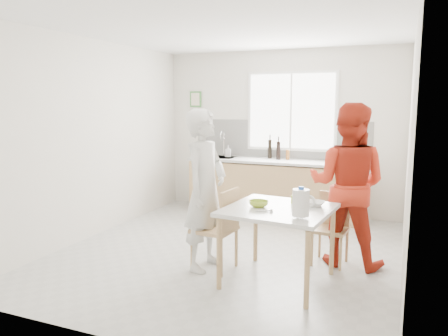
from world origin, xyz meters
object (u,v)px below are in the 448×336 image
(person_red, at_px, (347,185))
(wine_bottle_b, at_px, (278,150))
(dining_table, at_px, (278,216))
(wine_bottle_a, at_px, (270,149))
(chair_far, at_px, (332,225))
(milk_jug, at_px, (301,202))
(chair_left, at_px, (220,226))
(person_white, at_px, (205,190))
(bowl_green, at_px, (259,204))
(bowl_white, at_px, (315,204))

(person_red, height_order, wine_bottle_b, person_red)
(dining_table, relative_size, wine_bottle_a, 3.46)
(chair_far, relative_size, milk_jug, 2.95)
(milk_jug, height_order, wine_bottle_a, wine_bottle_a)
(chair_left, relative_size, wine_bottle_a, 2.87)
(chair_left, bearing_deg, milk_jug, 74.45)
(person_white, relative_size, bowl_green, 8.81)
(person_white, xyz_separation_m, bowl_green, (0.66, -0.11, -0.07))
(chair_far, relative_size, bowl_green, 4.04)
(bowl_white, bearing_deg, person_red, 66.60)
(bowl_white, relative_size, milk_jug, 0.75)
(dining_table, relative_size, chair_far, 1.36)
(bowl_green, bearing_deg, wine_bottle_a, 104.44)
(bowl_green, bearing_deg, bowl_white, 25.72)
(wine_bottle_b, bearing_deg, bowl_green, -78.59)
(bowl_green, bearing_deg, chair_left, 168.81)
(dining_table, xyz_separation_m, wine_bottle_a, (-0.92, 2.77, 0.38))
(person_red, distance_m, wine_bottle_b, 2.29)
(person_red, relative_size, milk_jug, 6.68)
(person_white, relative_size, milk_jug, 6.44)
(person_red, distance_m, bowl_white, 0.65)
(dining_table, xyz_separation_m, milk_jug, (0.30, -0.31, 0.23))
(person_red, bearing_deg, wine_bottle_a, -47.37)
(person_white, xyz_separation_m, milk_jug, (1.16, -0.39, 0.04))
(chair_left, bearing_deg, chair_far, 128.23)
(dining_table, xyz_separation_m, chair_left, (-0.68, 0.06, -0.20))
(wine_bottle_b, bearing_deg, dining_table, -74.32)
(person_white, xyz_separation_m, bowl_white, (1.18, 0.14, -0.08))
(person_red, distance_m, wine_bottle_a, 2.47)
(chair_left, xyz_separation_m, wine_bottle_b, (-0.07, 2.61, 0.56))
(person_white, bearing_deg, milk_jug, -103.24)
(bowl_green, xyz_separation_m, milk_jug, (0.50, -0.28, 0.12))
(milk_jug, bearing_deg, wine_bottle_a, 116.92)
(dining_table, height_order, chair_far, chair_far)
(chair_left, relative_size, bowl_green, 4.55)
(dining_table, bearing_deg, chair_far, 61.43)
(dining_table, relative_size, chair_left, 1.21)
(wine_bottle_a, bearing_deg, person_white, -88.65)
(bowl_green, relative_size, milk_jug, 0.73)
(person_red, distance_m, bowl_green, 1.15)
(chair_far, height_order, bowl_green, bowl_green)
(bowl_green, distance_m, bowl_white, 0.58)
(bowl_white, relative_size, wine_bottle_b, 0.69)
(milk_jug, xyz_separation_m, wine_bottle_a, (-1.22, 3.07, 0.15))
(dining_table, distance_m, bowl_white, 0.40)
(bowl_green, bearing_deg, chair_far, 52.21)
(dining_table, height_order, person_white, person_white)
(bowl_green, bearing_deg, milk_jug, -28.90)
(bowl_white, height_order, wine_bottle_b, wine_bottle_b)
(bowl_green, xyz_separation_m, wine_bottle_b, (-0.54, 2.70, 0.25))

